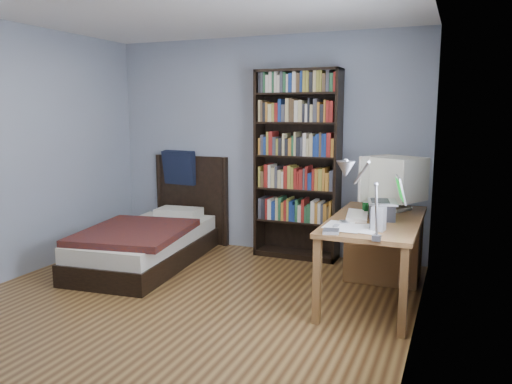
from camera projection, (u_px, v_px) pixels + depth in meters
room at (169, 162)px, 3.93m from camera, size 4.20×4.24×2.50m
desk at (381, 243)px, 4.75m from camera, size 0.75×1.49×0.73m
crt_monitor at (395, 179)px, 4.68m from camera, size 0.61×0.56×0.51m
laptop at (384, 207)px, 4.27m from camera, size 0.37×0.36×0.38m
desk_lamp at (351, 178)px, 3.21m from camera, size 0.24×0.52×0.62m
keyboard at (357, 216)px, 4.37m from camera, size 0.24×0.47×0.04m
speaker at (379, 219)px, 3.88m from camera, size 0.11×0.11×0.19m
soda_can at (366, 208)px, 4.53m from camera, size 0.06×0.06×0.11m
mouse at (376, 211)px, 4.58m from camera, size 0.06×0.11×0.04m
phone_silver at (344, 222)px, 4.12m from camera, size 0.10×0.12×0.02m
phone_grey at (336, 226)px, 4.01m from camera, size 0.04×0.08×0.02m
external_drive at (331, 232)px, 3.80m from camera, size 0.14×0.14×0.02m
bookshelf at (297, 165)px, 5.57m from camera, size 0.95×0.30×2.10m
bed at (151, 239)px, 5.51m from camera, size 1.19×2.06×1.16m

